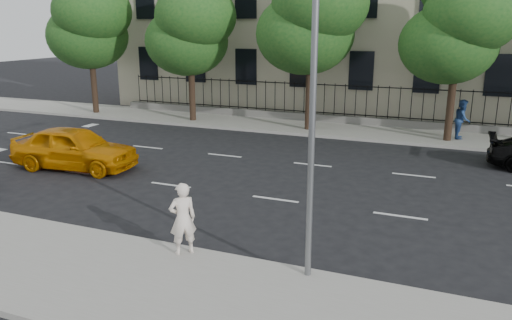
{
  "coord_description": "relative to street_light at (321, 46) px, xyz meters",
  "views": [
    {
      "loc": [
        5.22,
        -12.16,
        5.61
      ],
      "look_at": [
        -0.89,
        3.0,
        1.13
      ],
      "focal_mm": 35.0,
      "sensor_mm": 36.0,
      "label": 1
    }
  ],
  "objects": [
    {
      "name": "street_light",
      "position": [
        0.0,
        0.0,
        0.0
      ],
      "size": [
        0.25,
        3.32,
        8.05
      ],
      "color": "slate",
      "rests_on": "near_sidewalk"
    },
    {
      "name": "near_sidewalk",
      "position": [
        -2.5,
        -2.23,
        -5.07
      ],
      "size": [
        60.0,
        4.0,
        0.15
      ],
      "primitive_type": "cube",
      "color": "gray",
      "rests_on": "ground"
    },
    {
      "name": "tree_d",
      "position": [
        2.54,
        15.13,
        0.69
      ],
      "size": [
        5.34,
        4.94,
        8.84
      ],
      "color": "#382619",
      "rests_on": "far_sidewalk"
    },
    {
      "name": "pedestrian_far",
      "position": [
        3.09,
        15.61,
        -4.04
      ],
      "size": [
        0.75,
        0.95,
        1.92
      ],
      "primitive_type": "imported",
      "rotation": [
        0.0,
        0.0,
        1.55
      ],
      "color": "navy",
      "rests_on": "far_sidewalk"
    },
    {
      "name": "woman_near",
      "position": [
        -3.13,
        -0.63,
        -4.09
      ],
      "size": [
        0.78,
        0.77,
        1.81
      ],
      "primitive_type": "imported",
      "rotation": [
        0.0,
        0.0,
        3.91
      ],
      "color": "white",
      "rests_on": "near_sidewalk"
    },
    {
      "name": "yellow_taxi",
      "position": [
        -11.13,
        4.69,
        -4.29
      ],
      "size": [
        5.19,
        2.48,
        1.71
      ],
      "primitive_type": "imported",
      "rotation": [
        0.0,
        0.0,
        1.67
      ],
      "color": "orange",
      "rests_on": "ground"
    },
    {
      "name": "crosswalk",
      "position": [
        -16.5,
        6.37,
        -5.14
      ],
      "size": [
        0.5,
        12.1,
        0.01
      ],
      "primitive_type": null,
      "color": "silver",
      "rests_on": "ground"
    },
    {
      "name": "far_sidewalk",
      "position": [
        -2.5,
        15.77,
        -5.07
      ],
      "size": [
        60.0,
        4.0,
        0.15
      ],
      "primitive_type": "cube",
      "color": "gray",
      "rests_on": "ground"
    },
    {
      "name": "ground",
      "position": [
        -2.5,
        1.77,
        -5.15
      ],
      "size": [
        120.0,
        120.0,
        0.0
      ],
      "primitive_type": "plane",
      "color": "black",
      "rests_on": "ground"
    },
    {
      "name": "lane_markings",
      "position": [
        -2.5,
        6.52,
        -5.14
      ],
      "size": [
        49.6,
        4.62,
        0.01
      ],
      "primitive_type": null,
      "color": "silver",
      "rests_on": "ground"
    },
    {
      "name": "tree_b",
      "position": [
        -11.46,
        15.13,
        0.69
      ],
      "size": [
        5.53,
        5.12,
        8.97
      ],
      "color": "#382619",
      "rests_on": "far_sidewalk"
    },
    {
      "name": "tree_a",
      "position": [
        -18.46,
        15.13,
        0.98
      ],
      "size": [
        5.71,
        5.31,
        9.39
      ],
      "color": "#382619",
      "rests_on": "far_sidewalk"
    },
    {
      "name": "iron_fence",
      "position": [
        -2.5,
        17.47,
        -4.5
      ],
      "size": [
        30.0,
        0.5,
        2.2
      ],
      "color": "slate",
      "rests_on": "far_sidewalk"
    },
    {
      "name": "tree_c",
      "position": [
        -4.46,
        15.13,
        1.26
      ],
      "size": [
        5.89,
        5.5,
        9.8
      ],
      "color": "#382619",
      "rests_on": "far_sidewalk"
    }
  ]
}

